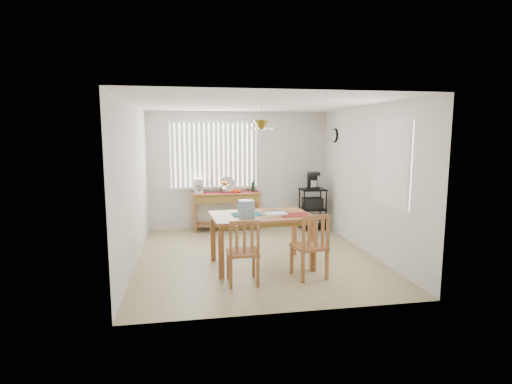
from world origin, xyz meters
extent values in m
cube|color=tan|center=(0.00, 0.00, -0.01)|extent=(4.00, 4.50, 0.01)
cube|color=silver|center=(0.00, 2.30, 1.30)|extent=(4.00, 0.10, 2.60)
cube|color=silver|center=(0.00, -2.30, 1.30)|extent=(4.00, 0.10, 2.60)
cube|color=silver|center=(-2.05, 0.00, 1.30)|extent=(0.10, 4.50, 2.60)
cube|color=silver|center=(2.05, 0.00, 1.30)|extent=(0.10, 4.50, 2.60)
cube|color=white|center=(0.00, 0.00, 2.65)|extent=(4.00, 4.50, 0.10)
cube|color=white|center=(-0.55, 2.25, 1.65)|extent=(1.90, 0.01, 1.40)
cube|color=white|center=(-1.45, 2.23, 1.65)|extent=(0.07, 0.03, 1.40)
cube|color=white|center=(-1.34, 2.23, 1.65)|extent=(0.07, 0.03, 1.40)
cube|color=white|center=(-1.24, 2.23, 1.65)|extent=(0.07, 0.03, 1.40)
cube|color=white|center=(-1.13, 2.23, 1.65)|extent=(0.07, 0.03, 1.40)
cube|color=white|center=(-1.03, 2.23, 1.65)|extent=(0.07, 0.03, 1.40)
cube|color=white|center=(-0.92, 2.23, 1.65)|extent=(0.07, 0.03, 1.40)
cube|color=white|center=(-0.81, 2.23, 1.65)|extent=(0.07, 0.03, 1.40)
cube|color=white|center=(-0.71, 2.23, 1.65)|extent=(0.07, 0.03, 1.40)
cube|color=white|center=(-0.60, 2.23, 1.65)|extent=(0.07, 0.03, 1.40)
cube|color=white|center=(-0.50, 2.23, 1.65)|extent=(0.07, 0.03, 1.40)
cube|color=white|center=(-0.39, 2.23, 1.65)|extent=(0.07, 0.03, 1.40)
cube|color=white|center=(-0.29, 2.23, 1.65)|extent=(0.07, 0.03, 1.40)
cube|color=white|center=(-0.18, 2.23, 1.65)|extent=(0.07, 0.03, 1.40)
cube|color=white|center=(-0.08, 2.23, 1.65)|extent=(0.07, 0.03, 1.40)
cube|color=white|center=(0.03, 2.23, 1.65)|extent=(0.07, 0.03, 1.40)
cube|color=white|center=(0.14, 2.23, 1.65)|extent=(0.07, 0.03, 1.40)
cube|color=white|center=(0.24, 2.23, 1.65)|extent=(0.07, 0.03, 1.40)
cube|color=white|center=(0.35, 2.23, 1.65)|extent=(0.07, 0.03, 1.40)
cube|color=white|center=(-0.55, 2.22, 0.92)|extent=(1.98, 0.06, 0.06)
cube|color=white|center=(-0.55, 2.22, 2.38)|extent=(1.98, 0.06, 0.06)
cube|color=white|center=(2.00, -0.90, 1.65)|extent=(0.01, 1.10, 1.30)
cube|color=white|center=(1.99, -1.40, 1.65)|extent=(0.03, 0.07, 1.30)
cube|color=white|center=(1.99, -1.29, 1.65)|extent=(0.03, 0.07, 1.30)
cube|color=white|center=(1.99, -1.18, 1.65)|extent=(0.03, 0.07, 1.30)
cube|color=white|center=(1.99, -1.07, 1.65)|extent=(0.03, 0.07, 1.30)
cube|color=white|center=(1.99, -0.96, 1.65)|extent=(0.03, 0.07, 1.30)
cube|color=white|center=(1.99, -0.85, 1.65)|extent=(0.03, 0.07, 1.30)
cube|color=white|center=(1.99, -0.74, 1.65)|extent=(0.03, 0.07, 1.30)
cube|color=white|center=(1.99, -0.63, 1.65)|extent=(0.03, 0.07, 1.30)
cube|color=white|center=(1.99, -0.52, 1.65)|extent=(0.03, 0.07, 1.30)
cube|color=white|center=(1.99, -0.41, 1.65)|extent=(0.03, 0.07, 1.30)
cylinder|color=black|center=(1.98, 1.55, 2.08)|extent=(0.04, 0.30, 0.30)
cylinder|color=white|center=(1.95, 1.55, 2.08)|extent=(0.01, 0.25, 0.25)
cylinder|color=olive|center=(0.00, -0.49, 2.43)|extent=(0.01, 0.01, 0.34)
cone|color=olive|center=(0.00, -0.49, 2.25)|extent=(0.24, 0.24, 0.14)
sphere|color=white|center=(0.16, -0.49, 2.19)|extent=(0.05, 0.05, 0.05)
sphere|color=white|center=(0.08, -0.35, 2.19)|extent=(0.05, 0.05, 0.05)
sphere|color=white|center=(-0.08, -0.35, 2.19)|extent=(0.05, 0.05, 0.05)
sphere|color=white|center=(-0.16, -0.49, 2.19)|extent=(0.05, 0.05, 0.05)
sphere|color=white|center=(-0.08, -0.63, 2.19)|extent=(0.05, 0.05, 0.05)
sphere|color=white|center=(0.08, -0.63, 2.19)|extent=(0.05, 0.05, 0.05)
cube|color=#A26536|center=(-0.31, 2.02, 0.82)|extent=(1.49, 0.42, 0.04)
cube|color=olive|center=(-0.31, 2.02, 0.72)|extent=(1.43, 0.38, 0.15)
cube|color=#A26536|center=(-1.01, 1.86, 0.32)|extent=(0.06, 0.06, 0.64)
cube|color=#A26536|center=(0.39, 1.86, 0.32)|extent=(0.06, 0.06, 0.64)
cube|color=#A26536|center=(-1.01, 2.18, 0.32)|extent=(0.06, 0.06, 0.64)
cube|color=#A26536|center=(0.39, 2.18, 0.32)|extent=(0.06, 0.06, 0.64)
cube|color=#A26536|center=(-0.31, 2.02, 0.14)|extent=(1.37, 0.36, 0.03)
cube|color=red|center=(-0.08, 2.02, 0.20)|extent=(0.28, 0.20, 0.09)
cube|color=maroon|center=(-0.31, 2.02, 0.84)|extent=(1.41, 0.23, 0.01)
cube|color=white|center=(-0.90, 2.02, 0.86)|extent=(0.19, 0.22, 0.05)
cube|color=white|center=(-0.90, 2.10, 0.98)|extent=(0.19, 0.07, 0.28)
cube|color=white|center=(-0.90, 2.00, 1.13)|extent=(0.19, 0.20, 0.07)
cylinder|color=white|center=(-0.90, 1.99, 0.94)|extent=(0.12, 0.12, 0.12)
cylinder|color=white|center=(-0.36, 2.00, 0.88)|extent=(0.05, 0.05, 0.09)
cone|color=white|center=(-0.36, 2.00, 0.97)|extent=(0.24, 0.24, 0.08)
sphere|color=#B82F18|center=(-0.31, 2.00, 1.05)|extent=(0.07, 0.07, 0.07)
sphere|color=#B82F18|center=(-0.33, 2.04, 1.05)|extent=(0.07, 0.07, 0.07)
sphere|color=#B82F18|center=(-0.38, 2.04, 1.05)|extent=(0.07, 0.07, 0.07)
sphere|color=#B82F18|center=(-0.40, 2.00, 1.05)|extent=(0.07, 0.07, 0.07)
sphere|color=#B82F18|center=(-0.38, 1.96, 1.05)|extent=(0.07, 0.07, 0.07)
sphere|color=#B82F18|center=(-0.33, 1.96, 1.05)|extent=(0.07, 0.07, 0.07)
sphere|color=#E83D0C|center=(-0.18, 1.95, 0.87)|extent=(0.07, 0.07, 0.07)
sphere|color=#E83D0C|center=(-0.11, 1.95, 0.87)|extent=(0.07, 0.07, 0.07)
sphere|color=#E83D0C|center=(-0.03, 1.95, 0.87)|extent=(0.07, 0.07, 0.07)
cylinder|color=silver|center=(-0.26, 2.19, 1.00)|extent=(0.33, 0.08, 0.33)
cylinder|color=white|center=(-0.64, 2.07, 0.90)|extent=(0.07, 0.07, 0.13)
cylinder|color=#4C3823|center=(-0.64, 2.07, 1.17)|extent=(0.08, 0.04, 0.41)
cylinder|color=#4C3823|center=(-0.64, 2.07, 1.20)|extent=(0.13, 0.06, 0.45)
cylinder|color=#4C3823|center=(-0.64, 2.07, 1.15)|extent=(0.16, 0.07, 0.34)
cylinder|color=#4C3823|center=(-0.64, 2.07, 1.22)|extent=(0.05, 0.03, 0.51)
cylinder|color=#4C3823|center=(-0.64, 2.07, 1.14)|extent=(0.20, 0.09, 0.29)
cylinder|color=black|center=(0.29, 2.07, 0.94)|extent=(0.07, 0.07, 0.21)
cylinder|color=black|center=(0.29, 2.07, 1.09)|extent=(0.03, 0.03, 0.07)
cylinder|color=black|center=(1.34, 1.56, 0.46)|extent=(0.03, 0.03, 0.91)
cylinder|color=black|center=(1.83, 1.56, 0.46)|extent=(0.03, 0.03, 0.91)
cylinder|color=black|center=(1.34, 1.95, 0.46)|extent=(0.03, 0.03, 0.91)
cylinder|color=black|center=(1.83, 1.95, 0.46)|extent=(0.03, 0.03, 0.91)
cube|color=black|center=(1.58, 1.76, 0.90)|extent=(0.54, 0.43, 0.03)
cube|color=black|center=(1.58, 1.76, 0.46)|extent=(0.54, 0.43, 0.03)
cube|color=black|center=(1.58, 1.76, 0.06)|extent=(0.54, 0.43, 0.03)
cube|color=black|center=(1.58, 1.76, 0.59)|extent=(0.41, 0.32, 0.24)
cube|color=black|center=(1.58, 1.74, 0.94)|extent=(0.21, 0.26, 0.05)
cube|color=black|center=(1.58, 1.82, 1.07)|extent=(0.21, 0.09, 0.32)
cube|color=black|center=(1.58, 1.74, 1.25)|extent=(0.21, 0.24, 0.08)
cylinder|color=silver|center=(1.58, 1.73, 1.04)|extent=(0.14, 0.14, 0.14)
cube|color=#A26536|center=(0.00, -0.49, 0.82)|extent=(1.63, 1.12, 0.04)
cube|color=olive|center=(0.00, -0.49, 0.76)|extent=(1.52, 1.00, 0.07)
cube|color=#A26536|center=(-0.68, -0.98, 0.36)|extent=(0.08, 0.08, 0.73)
cube|color=#A26536|center=(0.75, -0.87, 0.36)|extent=(0.08, 0.08, 0.73)
cube|color=#A26536|center=(-0.75, -0.11, 0.36)|extent=(0.08, 0.08, 0.73)
cube|color=#A26536|center=(0.68, 0.00, 0.36)|extent=(0.08, 0.08, 0.73)
cube|color=#146D75|center=(-0.23, -0.45, 0.84)|extent=(0.49, 0.37, 0.01)
cube|color=maroon|center=(0.51, -0.62, 0.84)|extent=(0.49, 0.37, 0.01)
cube|color=white|center=(0.23, -0.53, 0.85)|extent=(0.35, 0.29, 0.03)
cube|color=black|center=(0.22, -0.38, 0.86)|extent=(0.34, 0.06, 0.03)
cube|color=#7C9FB4|center=(-0.27, -0.68, 0.97)|extent=(0.24, 0.24, 0.27)
cube|color=#A26536|center=(-0.40, -1.21, 0.45)|extent=(0.44, 0.44, 0.04)
cube|color=#A26536|center=(-0.21, -1.02, 0.21)|extent=(0.04, 0.04, 0.43)
cube|color=#A26536|center=(-0.58, -1.02, 0.21)|extent=(0.04, 0.04, 0.43)
cube|color=#A26536|center=(-0.21, -1.40, 0.21)|extent=(0.04, 0.04, 0.43)
cube|color=#A26536|center=(-0.59, -1.39, 0.21)|extent=(0.04, 0.04, 0.43)
cube|color=#A26536|center=(-0.21, -1.41, 0.71)|extent=(0.04, 0.04, 0.48)
cube|color=#A26536|center=(-0.59, -1.40, 0.71)|extent=(0.04, 0.04, 0.48)
cube|color=#A26536|center=(-0.40, -1.40, 0.92)|extent=(0.40, 0.03, 0.06)
cube|color=#A26536|center=(-0.29, -1.41, 0.69)|extent=(0.04, 0.02, 0.39)
cube|color=#A26536|center=(-0.40, -1.40, 0.69)|extent=(0.04, 0.02, 0.39)
cube|color=#A26536|center=(-0.50, -1.40, 0.69)|extent=(0.04, 0.02, 0.39)
cube|color=#A26536|center=(0.61, -1.13, 0.46)|extent=(0.52, 0.52, 0.04)
cube|color=#A26536|center=(0.77, -0.91, 0.22)|extent=(0.05, 0.05, 0.44)
cube|color=#A26536|center=(0.39, -0.97, 0.22)|extent=(0.05, 0.05, 0.44)
cube|color=#A26536|center=(0.83, -1.29, 0.22)|extent=(0.05, 0.05, 0.44)
cube|color=#A26536|center=(0.45, -1.35, 0.22)|extent=(0.05, 0.05, 0.44)
cube|color=#A26536|center=(0.83, -1.30, 0.73)|extent=(0.04, 0.04, 0.49)
cube|color=#A26536|center=(0.45, -1.36, 0.73)|extent=(0.04, 0.04, 0.49)
cube|color=#A26536|center=(0.64, -1.33, 0.94)|extent=(0.41, 0.10, 0.06)
cube|color=#A26536|center=(0.75, -1.31, 0.71)|extent=(0.05, 0.03, 0.39)
cube|color=#A26536|center=(0.64, -1.33, 0.71)|extent=(0.05, 0.03, 0.39)
cube|color=#A26536|center=(0.53, -1.35, 0.71)|extent=(0.05, 0.03, 0.39)
camera|label=1|loc=(-1.14, -6.62, 2.11)|focal=28.00mm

